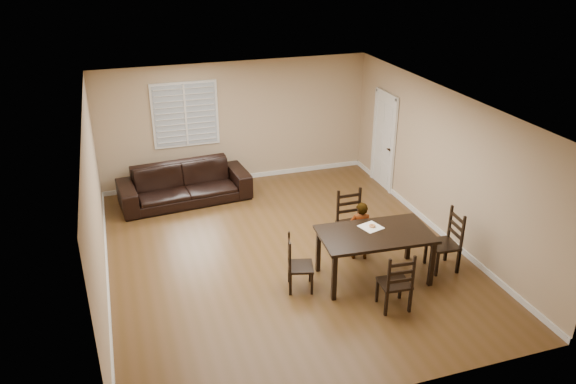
% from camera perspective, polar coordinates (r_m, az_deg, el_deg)
% --- Properties ---
extents(ground, '(7.00, 7.00, 0.00)m').
position_cam_1_polar(ground, '(9.92, -0.35, -6.31)').
color(ground, brown).
rests_on(ground, ground).
extents(room, '(6.04, 7.04, 2.72)m').
position_cam_1_polar(room, '(9.30, -0.50, 3.87)').
color(room, tan).
rests_on(room, ground).
extents(dining_table, '(1.84, 1.12, 0.83)m').
position_cam_1_polar(dining_table, '(9.01, 8.85, -4.61)').
color(dining_table, black).
rests_on(dining_table, ground).
extents(chair_near, '(0.48, 0.45, 1.07)m').
position_cam_1_polar(chair_near, '(10.05, 6.29, -2.89)').
color(chair_near, black).
rests_on(chair_near, ground).
extents(chair_far, '(0.47, 0.44, 0.97)m').
position_cam_1_polar(chair_far, '(8.45, 11.10, -9.38)').
color(chair_far, black).
rests_on(chair_far, ground).
extents(chair_left, '(0.48, 0.50, 0.92)m').
position_cam_1_polar(chair_left, '(8.81, 0.57, -7.48)').
color(chair_left, black).
rests_on(chair_left, ground).
extents(chair_right, '(0.47, 0.50, 1.05)m').
position_cam_1_polar(chair_right, '(9.70, 16.16, -4.93)').
color(chair_right, black).
rests_on(chair_right, ground).
extents(child, '(0.44, 0.35, 1.06)m').
position_cam_1_polar(child, '(9.63, 7.33, -3.92)').
color(child, gray).
rests_on(child, ground).
extents(napkin, '(0.39, 0.39, 0.00)m').
position_cam_1_polar(napkin, '(9.13, 8.42, -3.54)').
color(napkin, silver).
rests_on(napkin, dining_table).
extents(donut, '(0.11, 0.11, 0.04)m').
position_cam_1_polar(donut, '(9.13, 8.56, -3.39)').
color(donut, '#BE7944').
rests_on(donut, napkin).
extents(sofa, '(2.75, 1.28, 0.78)m').
position_cam_1_polar(sofa, '(11.87, -10.47, 0.80)').
color(sofa, black).
rests_on(sofa, ground).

